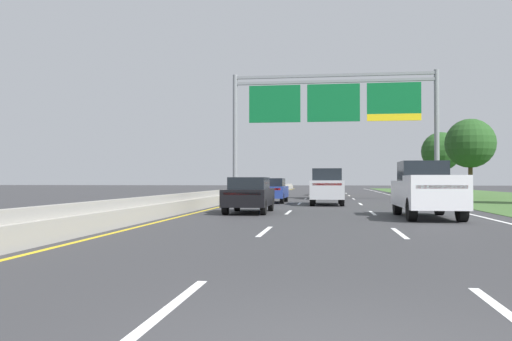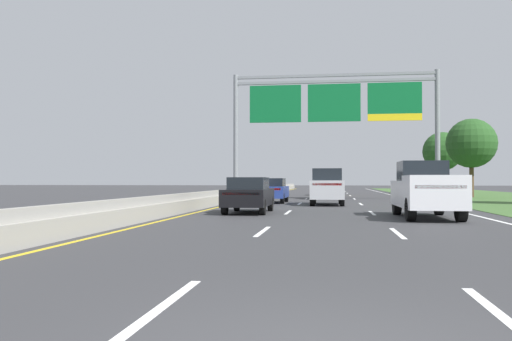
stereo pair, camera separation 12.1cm
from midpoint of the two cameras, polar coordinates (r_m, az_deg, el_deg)
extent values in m
plane|color=#333335|center=(39.49, 8.00, -3.13)|extent=(220.00, 220.00, 0.00)
cube|color=white|center=(6.41, -9.28, -14.02)|extent=(0.14, 3.00, 0.01)
cube|color=white|center=(15.15, 0.95, -6.50)|extent=(0.14, 3.00, 0.01)
cube|color=white|center=(24.08, 3.58, -4.47)|extent=(0.14, 3.00, 0.01)
cube|color=white|center=(33.05, 4.79, -3.54)|extent=(0.14, 3.00, 0.01)
cube|color=white|center=(42.03, 5.47, -3.00)|extent=(0.14, 3.00, 0.01)
cube|color=white|center=(51.02, 5.92, -2.65)|extent=(0.14, 3.00, 0.01)
cube|color=white|center=(60.01, 6.23, -2.41)|extent=(0.14, 3.00, 0.01)
cube|color=white|center=(69.00, 6.46, -2.23)|extent=(0.14, 3.00, 0.01)
cube|color=white|center=(78.00, 6.64, -2.09)|extent=(0.14, 3.00, 0.01)
cube|color=white|center=(86.99, 6.78, -1.98)|extent=(0.14, 3.00, 0.01)
cube|color=white|center=(6.41, 25.34, -13.93)|extent=(0.14, 3.00, 0.01)
cube|color=white|center=(15.15, 15.07, -6.46)|extent=(0.14, 3.00, 0.01)
cube|color=white|center=(24.08, 12.42, -4.45)|extent=(0.14, 3.00, 0.01)
cube|color=white|center=(33.05, 11.22, -3.52)|extent=(0.14, 3.00, 0.01)
cube|color=white|center=(42.03, 10.53, -2.99)|extent=(0.14, 3.00, 0.01)
cube|color=white|center=(51.02, 10.08, -2.64)|extent=(0.14, 3.00, 0.01)
cube|color=white|center=(60.01, 9.77, -2.40)|extent=(0.14, 3.00, 0.01)
cube|color=white|center=(69.00, 9.53, -2.22)|extent=(0.14, 3.00, 0.01)
cube|color=white|center=(78.00, 9.36, -2.09)|extent=(0.14, 3.00, 0.01)
cube|color=white|center=(86.99, 9.22, -1.98)|extent=(0.14, 3.00, 0.01)
cube|color=white|center=(39.93, 16.51, -3.07)|extent=(0.16, 106.00, 0.01)
cube|color=gold|center=(39.93, -0.51, -3.11)|extent=(0.16, 106.00, 0.01)
cube|color=#99968E|center=(40.03, -1.50, -2.72)|extent=(0.60, 110.00, 0.55)
cube|color=#99968E|center=(40.02, -1.50, -2.11)|extent=(0.25, 110.00, 0.30)
cylinder|color=gray|center=(40.43, -2.08, 3.59)|extent=(0.36, 0.36, 9.41)
cylinder|color=gray|center=(40.54, 18.88, 3.63)|extent=(0.36, 0.36, 9.41)
cube|color=gray|center=(40.43, 8.40, 10.01)|extent=(14.70, 0.24, 0.20)
cube|color=gray|center=(40.35, 8.40, 9.39)|extent=(14.70, 0.24, 0.20)
cube|color=#0C602D|center=(40.11, 2.16, 7.11)|extent=(3.83, 0.12, 2.77)
cube|color=#0C602D|center=(39.91, 8.41, 7.16)|extent=(3.83, 0.12, 2.77)
cube|color=#0C602D|center=(40.21, 14.65, 7.48)|extent=(3.83, 0.12, 2.27)
cube|color=yellow|center=(40.03, 14.66, 5.52)|extent=(3.83, 0.12, 0.50)
cube|color=silver|center=(21.47, 17.81, -2.39)|extent=(2.05, 5.42, 1.00)
cube|color=black|center=(22.30, 17.41, -0.05)|extent=(1.74, 1.91, 0.78)
cube|color=#B21414|center=(18.85, 19.25, -1.66)|extent=(1.68, 0.09, 0.12)
cube|color=silver|center=(19.77, 18.70, -0.77)|extent=(2.02, 1.96, 0.20)
cylinder|color=black|center=(23.17, 14.93, -3.54)|extent=(0.31, 0.84, 0.84)
cylinder|color=black|center=(23.45, 19.06, -3.49)|extent=(0.31, 0.84, 0.84)
cylinder|color=black|center=(19.54, 16.32, -4.00)|extent=(0.31, 0.84, 0.84)
cylinder|color=black|center=(19.87, 21.19, -3.93)|extent=(0.31, 0.84, 0.84)
cube|color=slate|center=(41.92, 7.71, -1.77)|extent=(2.00, 4.74, 1.05)
cube|color=black|center=(41.77, 7.71, -0.59)|extent=(1.70, 3.03, 0.68)
cube|color=#B21414|center=(39.61, 7.63, -1.36)|extent=(1.60, 0.11, 0.12)
cylinder|color=black|center=(43.55, 6.69, -2.44)|extent=(0.28, 0.77, 0.76)
cylinder|color=black|center=(43.51, 8.85, -2.43)|extent=(0.28, 0.77, 0.76)
cylinder|color=black|center=(40.36, 6.49, -2.55)|extent=(0.28, 0.77, 0.76)
cylinder|color=black|center=(40.32, 8.82, -2.54)|extent=(0.28, 0.77, 0.76)
cube|color=#B2B5BA|center=(31.61, 7.71, -2.01)|extent=(1.92, 4.71, 1.05)
cube|color=black|center=(31.46, 7.70, -0.44)|extent=(1.65, 3.01, 0.68)
cube|color=#B21414|center=(29.30, 7.71, -1.47)|extent=(1.60, 0.09, 0.12)
cylinder|color=black|center=(33.23, 6.30, -2.87)|extent=(0.26, 0.76, 0.76)
cylinder|color=black|center=(33.23, 9.13, -2.86)|extent=(0.26, 0.76, 0.76)
cylinder|color=black|center=(30.04, 6.14, -3.07)|extent=(0.26, 0.76, 0.76)
cylinder|color=black|center=(30.04, 9.28, -3.06)|extent=(0.26, 0.76, 0.76)
cube|color=navy|center=(34.41, 1.83, -2.30)|extent=(1.84, 4.41, 0.72)
cube|color=black|center=(34.35, 1.82, -1.27)|extent=(1.57, 2.31, 0.52)
cube|color=#B21414|center=(32.26, 1.41, -2.00)|extent=(1.53, 0.09, 0.12)
cylinder|color=black|center=(36.00, 0.83, -2.82)|extent=(0.22, 0.66, 0.66)
cylinder|color=black|center=(35.83, 3.37, -2.82)|extent=(0.22, 0.66, 0.66)
cylinder|color=black|center=(33.03, 0.16, -2.97)|extent=(0.22, 0.66, 0.66)
cylinder|color=black|center=(32.85, 2.93, -2.98)|extent=(0.22, 0.66, 0.66)
cube|color=#A38438|center=(51.36, 8.02, -1.63)|extent=(1.91, 4.71, 1.05)
cube|color=black|center=(51.21, 8.02, -0.67)|extent=(1.64, 3.00, 0.68)
cube|color=#B21414|center=(49.05, 8.01, -1.29)|extent=(1.60, 0.08, 0.12)
cylinder|color=black|center=(52.98, 7.14, -2.19)|extent=(0.26, 0.76, 0.76)
cylinder|color=black|center=(52.97, 8.92, -2.18)|extent=(0.26, 0.76, 0.76)
cylinder|color=black|center=(49.78, 7.07, -2.26)|extent=(0.26, 0.76, 0.76)
cylinder|color=black|center=(49.78, 8.96, -2.25)|extent=(0.26, 0.76, 0.76)
cube|color=black|center=(23.68, -0.62, -2.87)|extent=(1.84, 4.41, 0.72)
cube|color=black|center=(23.62, -0.63, -1.37)|extent=(1.58, 2.31, 0.52)
cube|color=#B21414|center=(21.54, -1.44, -2.47)|extent=(1.53, 0.09, 0.12)
cylinder|color=black|center=(25.30, -1.92, -3.57)|extent=(0.22, 0.66, 0.66)
cylinder|color=black|center=(25.08, 1.69, -3.59)|extent=(0.22, 0.66, 0.66)
cylinder|color=black|center=(22.36, -3.20, -3.90)|extent=(0.22, 0.66, 0.66)
cylinder|color=black|center=(22.11, 0.88, -3.93)|extent=(0.22, 0.66, 0.66)
cylinder|color=#4C3823|center=(47.98, 22.08, -0.97)|extent=(0.36, 0.36, 2.89)
sphere|color=#234C1E|center=(48.08, 22.05, 2.71)|extent=(4.11, 4.11, 4.11)
cylinder|color=#4C3823|center=(58.79, 19.33, -1.01)|extent=(0.36, 0.36, 2.84)
sphere|color=#234C1E|center=(58.87, 19.31, 1.94)|extent=(4.02, 4.02, 4.02)
camera|label=1|loc=(0.06, -89.88, 0.00)|focal=37.51mm
camera|label=2|loc=(0.06, 90.12, 0.00)|focal=37.51mm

